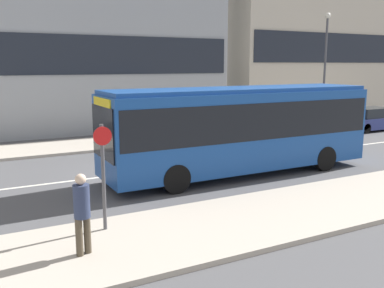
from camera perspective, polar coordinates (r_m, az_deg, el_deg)
name	(u,v)px	position (r m, az deg, el deg)	size (l,w,h in m)	color
ground_plane	(137,173)	(16.50, -7.41, -3.84)	(120.00, 120.00, 0.00)	#4F4F51
sidewalk_near	(223,225)	(11.10, 4.21, -10.67)	(44.00, 3.50, 0.13)	#B2A899
sidewalk_far	(93,144)	(22.32, -13.07, -0.06)	(44.00, 3.50, 0.13)	#B2A899
lane_centerline	(137,173)	(16.50, -7.41, -3.82)	(41.80, 0.16, 0.01)	silver
city_bus	(240,125)	(15.99, 6.41, 2.55)	(10.42, 2.56, 3.24)	#194793
parked_car_0	(308,126)	(25.35, 15.21, 2.33)	(4.67, 1.75, 1.25)	black
parked_car_1	(371,120)	(29.15, 22.79, 3.02)	(4.56, 1.83, 1.42)	navy
pedestrian_near_stop	(82,209)	(9.26, -14.46, -8.39)	(0.34, 0.34, 1.75)	#4C4233
bus_stop_sign	(103,169)	(10.37, -11.76, -3.27)	(0.44, 0.12, 2.58)	#4C4C51
street_lamp	(325,58)	(28.68, 17.36, 10.83)	(0.36, 0.36, 7.09)	#4C4C51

